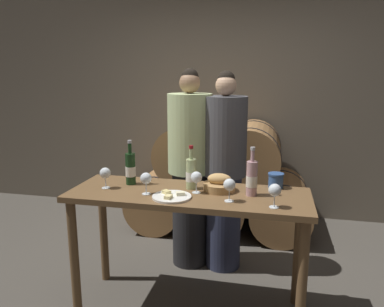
% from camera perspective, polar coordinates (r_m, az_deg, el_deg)
% --- Properties ---
extents(ground_plane, '(10.00, 10.00, 0.00)m').
position_cam_1_polar(ground_plane, '(3.00, -0.53, -22.34)').
color(ground_plane, '#4C473F').
extents(stone_wall_back, '(10.00, 0.12, 3.20)m').
position_cam_1_polar(stone_wall_back, '(4.54, 5.58, 10.85)').
color(stone_wall_back, '#706656').
rests_on(stone_wall_back, ground_plane).
extents(barrel_stack, '(1.95, 0.91, 1.19)m').
position_cam_1_polar(barrel_stack, '(4.14, 4.28, -4.25)').
color(barrel_stack, '#9E7042').
rests_on(barrel_stack, ground_plane).
extents(tasting_table, '(1.66, 0.58, 0.89)m').
position_cam_1_polar(tasting_table, '(2.65, -0.56, -8.76)').
color(tasting_table, brown).
rests_on(tasting_table, ground_plane).
extents(person_left, '(0.38, 0.38, 1.74)m').
position_cam_1_polar(person_left, '(3.27, -0.33, -2.42)').
color(person_left, '#232326').
rests_on(person_left, ground_plane).
extents(person_right, '(0.37, 0.37, 1.72)m').
position_cam_1_polar(person_right, '(3.22, 4.96, -2.85)').
color(person_right, '#2D334C').
rests_on(person_right, ground_plane).
extents(wine_bottle_red, '(0.08, 0.08, 0.33)m').
position_cam_1_polar(wine_bottle_red, '(2.79, -9.35, -2.28)').
color(wine_bottle_red, '#193819').
rests_on(wine_bottle_red, tasting_table).
extents(wine_bottle_white, '(0.08, 0.08, 0.31)m').
position_cam_1_polar(wine_bottle_white, '(2.65, -0.09, -3.08)').
color(wine_bottle_white, '#ADBC7F').
rests_on(wine_bottle_white, tasting_table).
extents(wine_bottle_rose, '(0.08, 0.08, 0.33)m').
position_cam_1_polar(wine_bottle_rose, '(2.54, 9.09, -3.74)').
color(wine_bottle_rose, '#BC8E93').
rests_on(wine_bottle_rose, tasting_table).
extents(blue_crock, '(0.11, 0.11, 0.11)m').
position_cam_1_polar(blue_crock, '(2.75, 12.66, -3.93)').
color(blue_crock, '#335693').
rests_on(blue_crock, tasting_table).
extents(bread_basket, '(0.22, 0.22, 0.12)m').
position_cam_1_polar(bread_basket, '(2.63, 4.18, -4.70)').
color(bread_basket, '#A87F4C').
rests_on(bread_basket, tasting_table).
extents(cheese_plate, '(0.26, 0.26, 0.04)m').
position_cam_1_polar(cheese_plate, '(2.49, -3.10, -6.54)').
color(cheese_plate, white).
rests_on(cheese_plate, tasting_table).
extents(wine_glass_far_left, '(0.08, 0.08, 0.15)m').
position_cam_1_polar(wine_glass_far_left, '(2.73, -13.08, -2.99)').
color(wine_glass_far_left, white).
rests_on(wine_glass_far_left, tasting_table).
extents(wine_glass_left, '(0.08, 0.08, 0.15)m').
position_cam_1_polar(wine_glass_left, '(2.55, -7.04, -3.85)').
color(wine_glass_left, white).
rests_on(wine_glass_left, tasting_table).
extents(wine_glass_center, '(0.08, 0.08, 0.15)m').
position_cam_1_polar(wine_glass_center, '(2.55, 0.65, -3.73)').
color(wine_glass_center, white).
rests_on(wine_glass_center, tasting_table).
extents(wine_glass_right, '(0.08, 0.08, 0.15)m').
position_cam_1_polar(wine_glass_right, '(2.40, 5.73, -4.83)').
color(wine_glass_right, white).
rests_on(wine_glass_right, tasting_table).
extents(wine_glass_far_right, '(0.08, 0.08, 0.15)m').
position_cam_1_polar(wine_glass_far_right, '(2.34, 12.51, -5.55)').
color(wine_glass_far_right, white).
rests_on(wine_glass_far_right, tasting_table).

